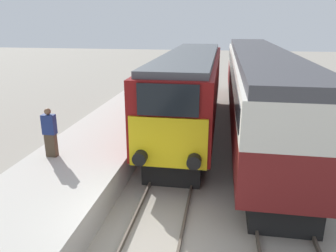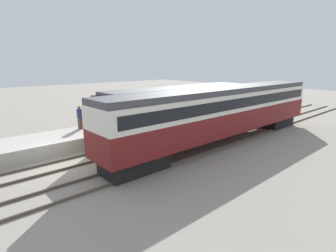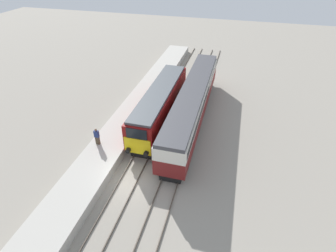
# 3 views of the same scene
# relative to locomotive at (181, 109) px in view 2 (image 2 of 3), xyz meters

# --- Properties ---
(ground_plane) EXTENTS (120.00, 120.00, 0.00)m
(ground_plane) POSITION_rel_locomotive_xyz_m (0.00, -9.55, -2.22)
(ground_plane) COLOR gray
(platform_left) EXTENTS (3.50, 50.00, 0.93)m
(platform_left) POSITION_rel_locomotive_xyz_m (-3.30, -1.55, -1.75)
(platform_left) COLOR #B7B2A8
(platform_left) RESTS_ON ground_plane
(rails_near_track) EXTENTS (1.51, 60.00, 0.14)m
(rails_near_track) POSITION_rel_locomotive_xyz_m (0.00, -4.55, -2.15)
(rails_near_track) COLOR #4C4238
(rails_near_track) RESTS_ON ground_plane
(rails_far_track) EXTENTS (1.50, 60.00, 0.14)m
(rails_far_track) POSITION_rel_locomotive_xyz_m (3.40, -4.55, -2.15)
(rails_far_track) COLOR #4C4238
(rails_far_track) RESTS_ON ground_plane
(locomotive) EXTENTS (2.70, 14.39, 3.97)m
(locomotive) POSITION_rel_locomotive_xyz_m (0.00, 0.00, 0.00)
(locomotive) COLOR black
(locomotive) RESTS_ON ground_plane
(passenger_carriage) EXTENTS (2.75, 20.34, 4.09)m
(passenger_carriage) POSITION_rel_locomotive_xyz_m (3.40, 1.09, 0.27)
(passenger_carriage) COLOR black
(passenger_carriage) RESTS_ON ground_plane
(person_on_platform) EXTENTS (0.44, 0.26, 1.73)m
(person_on_platform) POSITION_rel_locomotive_xyz_m (-4.17, -6.58, -0.43)
(person_on_platform) COLOR #473828
(person_on_platform) RESTS_ON platform_left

